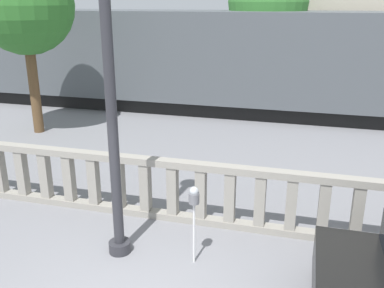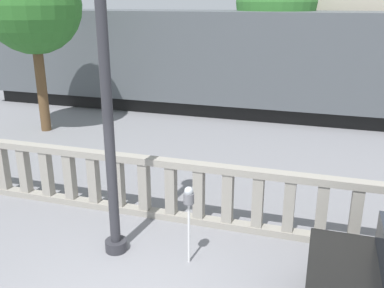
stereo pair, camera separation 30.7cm
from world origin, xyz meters
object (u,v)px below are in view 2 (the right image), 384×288
(train_near, at_px, (288,63))
(tree_left, at_px, (32,6))
(lamppost, at_px, (104,55))
(tree_right, at_px, (276,3))
(train_far, at_px, (236,32))
(parking_meter, at_px, (189,202))

(train_near, bearing_deg, tree_left, -149.91)
(lamppost, bearing_deg, tree_right, 83.68)
(tree_left, bearing_deg, tree_right, 36.91)
(lamppost, distance_m, train_far, 29.10)
(lamppost, height_order, tree_right, lamppost)
(lamppost, height_order, train_near, lamppost)
(parking_meter, xyz_separation_m, train_far, (-5.28, 28.74, 0.64))
(tree_left, distance_m, tree_right, 8.72)
(parking_meter, height_order, train_far, train_far)
(parking_meter, distance_m, train_far, 29.23)
(train_far, bearing_deg, parking_meter, -79.59)
(train_far, distance_m, tree_right, 18.43)
(train_near, bearing_deg, train_far, 107.67)
(parking_meter, xyz_separation_m, train_near, (0.56, 10.40, 0.89))
(train_near, relative_size, train_far, 1.34)
(tree_right, bearing_deg, lamppost, -96.32)
(lamppost, distance_m, parking_meter, 2.69)
(tree_right, bearing_deg, parking_meter, -89.44)
(tree_left, bearing_deg, parking_meter, -40.16)
(parking_meter, relative_size, tree_left, 0.25)
(lamppost, bearing_deg, parking_meter, 1.79)
(tree_left, relative_size, tree_right, 0.99)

